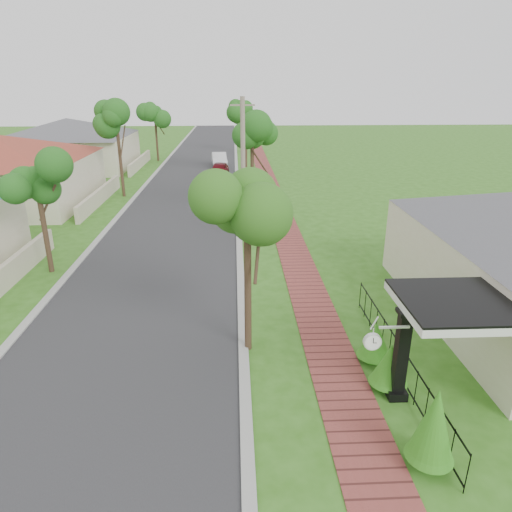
# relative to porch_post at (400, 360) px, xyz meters

# --- Properties ---
(ground) EXTENTS (160.00, 160.00, 0.00)m
(ground) POSITION_rel_porch_post_xyz_m (-4.55, 1.00, -1.12)
(ground) COLOR #2F6217
(ground) RESTS_ON ground
(road) EXTENTS (7.00, 120.00, 0.02)m
(road) POSITION_rel_porch_post_xyz_m (-7.55, 21.00, -1.12)
(road) COLOR #28282B
(road) RESTS_ON ground
(kerb_right) EXTENTS (0.30, 120.00, 0.10)m
(kerb_right) POSITION_rel_porch_post_xyz_m (-3.90, 21.00, -1.12)
(kerb_right) COLOR #9E9E99
(kerb_right) RESTS_ON ground
(kerb_left) EXTENTS (0.30, 120.00, 0.10)m
(kerb_left) POSITION_rel_porch_post_xyz_m (-11.20, 21.00, -1.12)
(kerb_left) COLOR #9E9E99
(kerb_left) RESTS_ON ground
(sidewalk) EXTENTS (1.50, 120.00, 0.03)m
(sidewalk) POSITION_rel_porch_post_xyz_m (-1.30, 21.00, -1.12)
(sidewalk) COLOR brown
(sidewalk) RESTS_ON ground
(porch_post) EXTENTS (0.48, 0.48, 2.52)m
(porch_post) POSITION_rel_porch_post_xyz_m (0.00, 0.00, 0.00)
(porch_post) COLOR black
(porch_post) RESTS_ON ground
(picket_fence) EXTENTS (0.03, 8.02, 1.00)m
(picket_fence) POSITION_rel_porch_post_xyz_m (0.35, 1.00, -0.59)
(picket_fence) COLOR black
(picket_fence) RESTS_ON ground
(street_trees) EXTENTS (10.70, 37.65, 5.89)m
(street_trees) POSITION_rel_porch_post_xyz_m (-7.42, 27.84, 3.42)
(street_trees) COLOR #382619
(street_trees) RESTS_ON ground
(hedge_row) EXTENTS (0.90, 4.85, 2.08)m
(hedge_row) POSITION_rel_porch_post_xyz_m (-0.10, -0.30, -0.38)
(hedge_row) COLOR #206C15
(hedge_row) RESTS_ON ground
(far_house_grey) EXTENTS (15.56, 15.56, 4.60)m
(far_house_grey) POSITION_rel_porch_post_xyz_m (-19.52, 35.00, 1.22)
(far_house_grey) COLOR beige
(far_house_grey) RESTS_ON ground
(parked_car_red) EXTENTS (1.71, 3.82, 1.28)m
(parked_car_red) POSITION_rel_porch_post_xyz_m (-5.37, 29.52, -0.48)
(parked_car_red) COLOR #590D14
(parked_car_red) RESTS_ON ground
(parked_car_white) EXTENTS (1.69, 4.00, 1.28)m
(parked_car_white) POSITION_rel_porch_post_xyz_m (-5.55, 35.28, -0.48)
(parked_car_white) COLOR white
(parked_car_white) RESTS_ON ground
(near_tree) EXTENTS (2.07, 2.07, 5.31)m
(near_tree) POSITION_rel_porch_post_xyz_m (-3.75, 2.50, 3.10)
(near_tree) COLOR #382619
(near_tree) RESTS_ON ground
(utility_pole) EXTENTS (1.20, 0.24, 7.04)m
(utility_pole) POSITION_rel_porch_post_xyz_m (-3.65, 13.30, 2.46)
(utility_pole) COLOR gray
(utility_pole) RESTS_ON ground
(station_clock) EXTENTS (1.07, 0.13, 0.62)m
(station_clock) POSITION_rel_porch_post_xyz_m (-0.86, -0.40, 0.83)
(station_clock) COLOR silver
(station_clock) RESTS_ON ground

